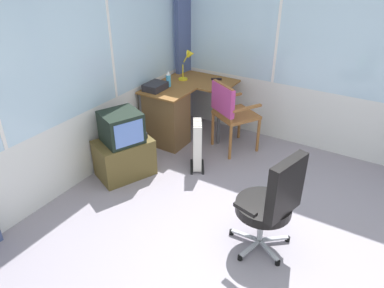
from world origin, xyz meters
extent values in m
cube|color=gray|center=(0.00, 0.00, -0.03)|extent=(5.52, 5.34, 0.06)
cube|color=silver|center=(0.00, 2.20, 0.41)|extent=(4.52, 0.06, 0.82)
cube|color=silver|center=(0.00, 2.20, 1.65)|extent=(4.43, 0.06, 1.66)
cube|color=white|center=(0.75, 2.20, 1.65)|extent=(0.04, 0.07, 1.66)
cube|color=silver|center=(2.29, 0.00, 0.41)|extent=(0.06, 4.34, 0.82)
cube|color=silver|center=(2.29, 0.00, 1.65)|extent=(0.06, 4.25, 1.66)
cube|color=white|center=(2.29, 0.72, 1.65)|extent=(0.07, 0.04, 1.66)
cube|color=#465381|center=(2.16, 2.07, 1.28)|extent=(0.35, 0.11, 2.56)
cube|color=brown|center=(1.66, 1.85, 0.76)|extent=(1.16, 0.60, 0.02)
cube|color=brown|center=(1.94, 1.36, 0.76)|extent=(0.60, 0.37, 0.02)
cube|color=brown|center=(1.31, 1.85, 0.37)|extent=(0.40, 0.56, 0.74)
cylinder|color=#4C4C51|center=(1.68, 1.22, 0.37)|extent=(0.04, 0.04, 0.75)
cylinder|color=#4C4C51|center=(1.12, 2.11, 0.37)|extent=(0.04, 0.04, 0.75)
cylinder|color=yellow|center=(1.83, 1.89, 0.78)|extent=(0.13, 0.13, 0.02)
cylinder|color=yellow|center=(1.83, 1.89, 0.89)|extent=(0.02, 0.02, 0.20)
cylinder|color=yellow|center=(1.88, 1.86, 1.09)|extent=(0.05, 0.12, 0.17)
cone|color=yellow|center=(1.93, 1.82, 1.13)|extent=(0.13, 0.13, 0.12)
cube|color=black|center=(2.06, 1.48, 0.78)|extent=(0.12, 0.15, 0.02)
cylinder|color=#46A5D3|center=(1.49, 1.90, 0.85)|extent=(0.06, 0.06, 0.16)
cone|color=white|center=(1.49, 1.90, 0.96)|extent=(0.06, 0.06, 0.06)
cube|color=#28262B|center=(1.30, 1.98, 0.82)|extent=(0.30, 0.23, 0.09)
cylinder|color=#985E30|center=(1.76, 0.67, 0.24)|extent=(0.04, 0.04, 0.48)
cylinder|color=#985E30|center=(1.99, 1.05, 0.24)|extent=(0.04, 0.04, 0.48)
cylinder|color=#985E30|center=(1.39, 0.89, 0.24)|extent=(0.04, 0.04, 0.48)
cylinder|color=#985E30|center=(1.61, 1.27, 0.24)|extent=(0.04, 0.04, 0.48)
cube|color=#985E30|center=(1.69, 0.97, 0.50)|extent=(0.66, 0.66, 0.04)
cube|color=#985E30|center=(1.50, 1.08, 0.74)|extent=(0.25, 0.39, 0.44)
cube|color=#BC4087|center=(1.50, 1.08, 0.76)|extent=(0.28, 0.42, 0.37)
cube|color=#985E30|center=(1.58, 0.78, 0.68)|extent=(0.39, 0.25, 0.03)
cube|color=#985E30|center=(1.80, 1.16, 0.68)|extent=(0.39, 0.25, 0.03)
cube|color=#B7B7BF|center=(0.02, 0.00, 0.04)|extent=(0.28, 0.11, 0.02)
cylinder|color=black|center=(-0.12, 0.04, 0.02)|extent=(0.05, 0.05, 0.05)
cube|color=#B7B7BF|center=(0.08, -0.15, 0.04)|extent=(0.18, 0.26, 0.02)
cylinder|color=black|center=(0.01, -0.27, 0.02)|extent=(0.05, 0.05, 0.05)
cube|color=#B7B7BF|center=(0.24, -0.14, 0.04)|extent=(0.21, 0.24, 0.02)
cylinder|color=black|center=(0.33, -0.25, 0.02)|extent=(0.05, 0.05, 0.05)
cube|color=#B7B7BF|center=(0.29, 0.02, 0.04)|extent=(0.27, 0.14, 0.02)
cylinder|color=black|center=(0.42, 0.07, 0.02)|extent=(0.05, 0.05, 0.05)
cube|color=#B7B7BF|center=(0.15, 0.11, 0.04)|extent=(0.05, 0.28, 0.02)
cylinder|color=black|center=(0.14, 0.25, 0.02)|extent=(0.05, 0.05, 0.05)
cylinder|color=#B7B7BF|center=(0.16, -0.03, 0.23)|extent=(0.05, 0.05, 0.34)
cylinder|color=black|center=(0.16, -0.03, 0.44)|extent=(0.50, 0.50, 0.09)
cube|color=black|center=(0.11, -0.21, 0.75)|extent=(0.43, 0.19, 0.52)
cube|color=black|center=(0.42, -0.10, 0.57)|extent=(0.10, 0.23, 0.04)
cube|color=black|center=(-0.11, 0.04, 0.57)|extent=(0.10, 0.23, 0.04)
cube|color=brown|center=(0.41, 1.82, 0.23)|extent=(0.76, 0.66, 0.46)
cube|color=black|center=(0.41, 1.82, 0.64)|extent=(0.54, 0.53, 0.36)
cube|color=#5E81D2|center=(0.33, 1.63, 0.64)|extent=(0.32, 0.14, 0.28)
cube|color=#262628|center=(0.54, 1.76, 0.50)|extent=(0.33, 0.31, 0.07)
cube|color=silver|center=(0.87, 1.08, 0.33)|extent=(0.07, 0.10, 0.60)
cube|color=silver|center=(0.91, 1.10, 0.33)|extent=(0.07, 0.10, 0.60)
cube|color=silver|center=(0.95, 1.12, 0.33)|extent=(0.07, 0.10, 0.60)
cube|color=silver|center=(0.98, 1.14, 0.33)|extent=(0.07, 0.10, 0.60)
cube|color=silver|center=(1.02, 1.16, 0.33)|extent=(0.07, 0.10, 0.60)
cube|color=silver|center=(1.05, 1.19, 0.33)|extent=(0.07, 0.10, 0.60)
cube|color=silver|center=(1.09, 1.21, 0.33)|extent=(0.07, 0.10, 0.60)
cube|color=black|center=(1.02, 1.08, 0.01)|extent=(0.28, 0.19, 0.03)
cube|color=black|center=(0.94, 1.20, 0.01)|extent=(0.28, 0.19, 0.03)
cube|color=silver|center=(1.12, 1.23, 0.36)|extent=(0.09, 0.10, 0.42)
camera|label=1|loc=(-2.35, -0.82, 2.51)|focal=34.17mm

